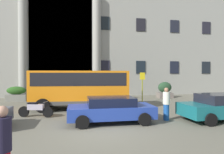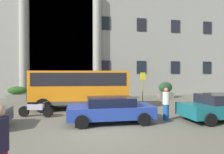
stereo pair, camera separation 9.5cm
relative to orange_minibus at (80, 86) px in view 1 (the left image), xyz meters
name	(u,v)px [view 1 (the left image)]	position (x,y,z in m)	size (l,w,h in m)	color
ground_plane	(101,132)	(0.74, -5.50, -1.65)	(80.00, 64.00, 0.12)	#656252
office_building_facade	(84,37)	(0.72, 11.97, 5.64)	(35.94, 9.71, 14.46)	gray
orange_minibus	(80,86)	(0.00, 0.00, 0.00)	(6.66, 3.06, 2.65)	orange
bus_stop_sign	(142,84)	(5.25, 2.16, -0.01)	(0.44, 0.08, 2.55)	#959916
hedge_planter_west	(16,94)	(-5.55, 4.96, -0.96)	(1.73, 0.73, 1.31)	gray
hedge_planter_east	(118,92)	(3.78, 4.98, -0.96)	(1.79, 0.79, 1.31)	#725E59
hedge_planter_entrance_right	(165,90)	(8.59, 4.86, -0.81)	(1.47, 0.96, 1.61)	#6C625A
hedge_planter_far_east	(56,93)	(-2.13, 5.20, -0.97)	(1.68, 0.94, 1.29)	slate
parked_hatchback_near	(111,109)	(1.41, -4.16, -0.92)	(4.26, 2.03, 1.28)	#223B96
white_taxi_kerbside	(223,107)	(7.37, -4.71, -0.87)	(4.64, 2.22, 1.39)	#166166
scooter_by_planter	(35,109)	(-2.59, -2.19, -1.13)	(1.97, 0.77, 0.89)	black
pedestrian_child_trailing	(2,150)	(-1.78, -9.60, -0.67)	(0.36, 0.36, 1.82)	#AC151A
pedestrian_man_crossing	(166,104)	(4.38, -4.20, -0.72)	(0.36, 0.36, 1.72)	#194A92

